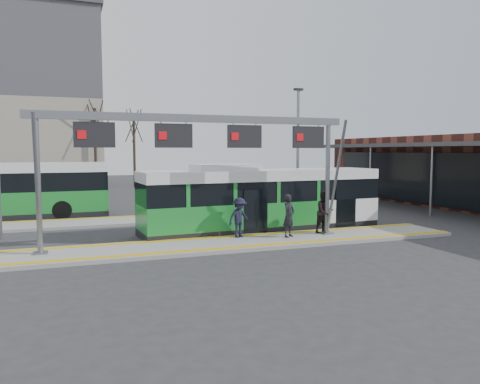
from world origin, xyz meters
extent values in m
plane|color=#2D2D30|center=(0.00, 0.00, 0.00)|extent=(120.00, 120.00, 0.00)
cube|color=gray|center=(0.00, 0.00, 0.07)|extent=(22.00, 3.00, 0.15)
cube|color=gray|center=(-4.00, 8.00, 0.07)|extent=(20.00, 3.00, 0.15)
cube|color=gold|center=(0.00, 1.15, 0.16)|extent=(22.00, 0.35, 0.02)
cube|color=gold|center=(0.00, -1.15, 0.16)|extent=(22.00, 0.35, 0.02)
cube|color=gold|center=(-4.00, 9.15, 0.16)|extent=(20.00, 0.35, 0.02)
cylinder|color=slate|center=(-6.50, 0.30, 2.67)|extent=(0.20, 0.20, 5.05)
cube|color=slate|center=(-6.50, 0.30, 0.18)|extent=(0.50, 0.50, 0.06)
cylinder|color=slate|center=(-6.50, -0.40, 2.67)|extent=(0.12, 1.46, 4.90)
cylinder|color=slate|center=(5.50, 0.30, 2.67)|extent=(0.20, 0.20, 5.05)
cube|color=slate|center=(5.50, 0.30, 0.18)|extent=(0.50, 0.50, 0.06)
cylinder|color=slate|center=(5.50, -0.40, 2.67)|extent=(0.12, 1.46, 4.90)
cube|color=slate|center=(-0.50, 0.30, 5.20)|extent=(13.00, 0.25, 0.30)
cube|color=black|center=(-4.50, 0.30, 4.50)|extent=(1.50, 0.12, 0.95)
cube|color=#B70B11|center=(-4.95, 0.23, 4.50)|extent=(0.32, 0.02, 0.32)
cube|color=black|center=(-1.50, 0.30, 4.50)|extent=(1.50, 0.12, 0.95)
cube|color=#B70B11|center=(-1.95, 0.23, 4.50)|extent=(0.32, 0.02, 0.32)
cube|color=black|center=(1.50, 0.30, 4.50)|extent=(1.50, 0.12, 0.95)
cube|color=#B70B11|center=(1.05, 0.23, 4.50)|extent=(0.32, 0.02, 0.32)
cube|color=black|center=(4.50, 0.30, 4.50)|extent=(1.50, 0.12, 0.95)
cube|color=#B70B11|center=(4.05, 0.23, 4.50)|extent=(0.32, 0.02, 0.32)
cube|color=black|center=(17.80, 4.00, 2.00)|extent=(0.15, 28.00, 3.60)
cube|color=#3F3F42|center=(16.50, 4.00, 4.30)|extent=(4.00, 30.00, 0.25)
cylinder|color=slate|center=(14.80, 4.00, 2.15)|extent=(0.14, 0.14, 4.30)
cylinder|color=slate|center=(14.80, 10.00, 2.15)|extent=(0.14, 0.14, 4.30)
cube|color=black|center=(3.44, 2.86, 0.17)|extent=(12.09, 3.24, 0.35)
cube|color=#1C822D|center=(3.44, 2.86, 0.92)|extent=(12.09, 3.24, 1.15)
cube|color=black|center=(3.44, 2.86, 1.99)|extent=(12.08, 3.16, 1.00)
cube|color=white|center=(3.44, 2.86, 2.74)|extent=(12.09, 3.24, 0.50)
cube|color=orange|center=(9.39, 3.21, 2.64)|extent=(0.15, 1.78, 0.28)
cube|color=white|center=(1.45, 2.74, 3.14)|extent=(3.09, 1.95, 0.30)
cylinder|color=black|center=(-0.68, 1.49, 0.50)|extent=(1.01, 0.36, 1.00)
cylinder|color=black|center=(-0.81, 3.73, 0.50)|extent=(1.01, 0.36, 1.00)
cylinder|color=black|center=(7.08, 1.95, 0.50)|extent=(1.01, 0.36, 1.00)
cylinder|color=black|center=(6.95, 4.19, 0.50)|extent=(1.01, 0.36, 1.00)
cylinder|color=black|center=(-5.84, 10.38, 0.54)|extent=(1.08, 0.35, 1.07)
cylinder|color=black|center=(-5.90, 12.81, 0.54)|extent=(1.08, 0.35, 1.07)
cylinder|color=black|center=(-9.04, 12.44, 0.47)|extent=(0.95, 0.33, 0.93)
cylinder|color=black|center=(-8.93, 14.51, 0.47)|extent=(0.95, 0.33, 0.93)
imported|color=black|center=(3.52, 0.17, 1.09)|extent=(0.82, 0.75, 1.87)
imported|color=black|center=(5.54, 0.54, 1.12)|extent=(1.08, 0.92, 1.94)
imported|color=black|center=(1.46, 0.83, 1.01)|extent=(1.25, 0.93, 1.73)
cylinder|color=#382B21|center=(-2.86, 29.54, 4.02)|extent=(0.28, 0.28, 8.04)
cylinder|color=#382B21|center=(1.31, 33.02, 3.82)|extent=(0.28, 0.28, 7.63)
cylinder|color=slate|center=(6.76, 5.67, 3.67)|extent=(0.16, 0.16, 7.33)
cube|color=black|center=(6.76, 5.67, 7.33)|extent=(0.50, 0.25, 0.12)
camera|label=1|loc=(-5.49, -18.04, 3.89)|focal=35.00mm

